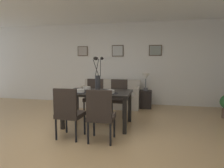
{
  "coord_description": "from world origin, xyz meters",
  "views": [
    {
      "loc": [
        1.38,
        -3.23,
        1.38
      ],
      "look_at": [
        0.5,
        0.94,
        0.89
      ],
      "focal_mm": 32.08,
      "sensor_mm": 36.0,
      "label": 1
    }
  ],
  "objects_px": {
    "dining_table": "(98,96)",
    "side_table": "(145,99)",
    "dining_chair_far_left": "(101,113)",
    "bowl_near_left": "(80,90)",
    "sofa": "(110,97)",
    "dining_chair_near_left": "(68,111)",
    "centerpiece_vase": "(98,78)",
    "framed_picture_left": "(83,51)",
    "bowl_near_right": "(87,88)",
    "dining_chair_near_right": "(94,95)",
    "framed_picture_right": "(155,50)",
    "dining_chair_far_right": "(118,96)",
    "bowl_far_left": "(110,91)",
    "table_lamp": "(146,78)",
    "framed_picture_center": "(118,51)"
  },
  "relations": [
    {
      "from": "dining_chair_near_right",
      "to": "framed_picture_right",
      "type": "relative_size",
      "value": 2.35
    },
    {
      "from": "framed_picture_right",
      "to": "sofa",
      "type": "bearing_deg",
      "value": -159.98
    },
    {
      "from": "centerpiece_vase",
      "to": "dining_chair_near_right",
      "type": "bearing_deg",
      "value": 112.01
    },
    {
      "from": "dining_chair_far_left",
      "to": "sofa",
      "type": "distance_m",
      "value": 2.79
    },
    {
      "from": "side_table",
      "to": "bowl_near_right",
      "type": "bearing_deg",
      "value": -126.95
    },
    {
      "from": "bowl_near_right",
      "to": "framed_picture_right",
      "type": "bearing_deg",
      "value": 54.99
    },
    {
      "from": "dining_chair_near_left",
      "to": "table_lamp",
      "type": "height_order",
      "value": "table_lamp"
    },
    {
      "from": "dining_chair_far_right",
      "to": "framed_picture_left",
      "type": "distance_m",
      "value": 2.44
    },
    {
      "from": "bowl_near_left",
      "to": "dining_table",
      "type": "bearing_deg",
      "value": 32.86
    },
    {
      "from": "bowl_near_right",
      "to": "bowl_far_left",
      "type": "relative_size",
      "value": 1.0
    },
    {
      "from": "centerpiece_vase",
      "to": "framed_picture_left",
      "type": "distance_m",
      "value": 2.72
    },
    {
      "from": "bowl_far_left",
      "to": "side_table",
      "type": "xyz_separation_m",
      "value": [
        0.62,
        2.06,
        -0.52
      ]
    },
    {
      "from": "bowl_far_left",
      "to": "framed_picture_right",
      "type": "height_order",
      "value": "framed_picture_right"
    },
    {
      "from": "dining_table",
      "to": "side_table",
      "type": "relative_size",
      "value": 2.69
    },
    {
      "from": "dining_chair_far_left",
      "to": "bowl_near_left",
      "type": "xyz_separation_m",
      "value": [
        -0.61,
        0.68,
        0.27
      ]
    },
    {
      "from": "framed_picture_left",
      "to": "dining_chair_far_left",
      "type": "bearing_deg",
      "value": -65.29
    },
    {
      "from": "dining_table",
      "to": "side_table",
      "type": "xyz_separation_m",
      "value": [
        0.93,
        1.86,
        -0.39
      ]
    },
    {
      "from": "dining_chair_far_right",
      "to": "bowl_far_left",
      "type": "relative_size",
      "value": 5.41
    },
    {
      "from": "dining_chair_near_right",
      "to": "dining_chair_far_left",
      "type": "bearing_deg",
      "value": -69.71
    },
    {
      "from": "dining_chair_near_right",
      "to": "table_lamp",
      "type": "height_order",
      "value": "table_lamp"
    },
    {
      "from": "bowl_near_left",
      "to": "framed_picture_center",
      "type": "height_order",
      "value": "framed_picture_center"
    },
    {
      "from": "dining_table",
      "to": "dining_chair_far_right",
      "type": "relative_size",
      "value": 1.52
    },
    {
      "from": "centerpiece_vase",
      "to": "table_lamp",
      "type": "distance_m",
      "value": 2.08
    },
    {
      "from": "centerpiece_vase",
      "to": "framed_picture_right",
      "type": "relative_size",
      "value": 1.88
    },
    {
      "from": "dining_chair_near_left",
      "to": "framed_picture_left",
      "type": "xyz_separation_m",
      "value": [
        -0.89,
        3.19,
        1.2
      ]
    },
    {
      "from": "centerpiece_vase",
      "to": "bowl_far_left",
      "type": "distance_m",
      "value": 0.45
    },
    {
      "from": "dining_table",
      "to": "sofa",
      "type": "bearing_deg",
      "value": 94.16
    },
    {
      "from": "dining_chair_far_left",
      "to": "side_table",
      "type": "relative_size",
      "value": 1.77
    },
    {
      "from": "dining_chair_far_left",
      "to": "table_lamp",
      "type": "relative_size",
      "value": 1.8
    },
    {
      "from": "bowl_near_left",
      "to": "bowl_near_right",
      "type": "distance_m",
      "value": 0.41
    },
    {
      "from": "centerpiece_vase",
      "to": "bowl_near_right",
      "type": "relative_size",
      "value": 4.32
    },
    {
      "from": "bowl_near_right",
      "to": "framed_picture_center",
      "type": "xyz_separation_m",
      "value": [
        0.32,
        2.14,
        0.93
      ]
    },
    {
      "from": "bowl_far_left",
      "to": "dining_chair_far_left",
      "type": "bearing_deg",
      "value": -91.46
    },
    {
      "from": "dining_table",
      "to": "sofa",
      "type": "height_order",
      "value": "sofa"
    },
    {
      "from": "centerpiece_vase",
      "to": "dining_chair_far_right",
      "type": "bearing_deg",
      "value": 70.69
    },
    {
      "from": "bowl_near_left",
      "to": "framed_picture_right",
      "type": "xyz_separation_m",
      "value": [
        1.5,
        2.55,
        0.93
      ]
    },
    {
      "from": "dining_chair_near_left",
      "to": "bowl_far_left",
      "type": "distance_m",
      "value": 0.93
    },
    {
      "from": "sofa",
      "to": "dining_chair_near_left",
      "type": "bearing_deg",
      "value": -93.49
    },
    {
      "from": "dining_table",
      "to": "dining_chair_near_right",
      "type": "bearing_deg",
      "value": 111.93
    },
    {
      "from": "side_table",
      "to": "framed_picture_center",
      "type": "relative_size",
      "value": 1.37
    },
    {
      "from": "bowl_far_left",
      "to": "framed_picture_right",
      "type": "bearing_deg",
      "value": 71.12
    },
    {
      "from": "centerpiece_vase",
      "to": "bowl_near_right",
      "type": "bearing_deg",
      "value": 147.39
    },
    {
      "from": "centerpiece_vase",
      "to": "framed_picture_right",
      "type": "distance_m",
      "value": 2.72
    },
    {
      "from": "dining_chair_near_right",
      "to": "sofa",
      "type": "relative_size",
      "value": 0.51
    },
    {
      "from": "dining_chair_near_right",
      "to": "centerpiece_vase",
      "type": "height_order",
      "value": "centerpiece_vase"
    },
    {
      "from": "centerpiece_vase",
      "to": "framed_picture_left",
      "type": "relative_size",
      "value": 2.12
    },
    {
      "from": "bowl_near_left",
      "to": "dining_chair_near_right",
      "type": "bearing_deg",
      "value": 91.24
    },
    {
      "from": "table_lamp",
      "to": "dining_chair_near_right",
      "type": "bearing_deg",
      "value": -141.14
    },
    {
      "from": "bowl_near_right",
      "to": "side_table",
      "type": "xyz_separation_m",
      "value": [
        1.25,
        1.66,
        -0.52
      ]
    },
    {
      "from": "dining_chair_near_left",
      "to": "side_table",
      "type": "bearing_deg",
      "value": 65.48
    }
  ]
}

